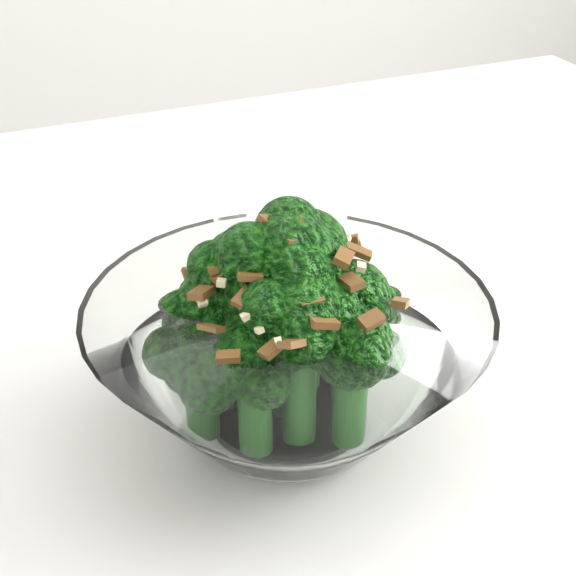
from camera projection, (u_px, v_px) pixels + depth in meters
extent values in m
cube|color=white|center=(180.00, 358.00, 0.58)|extent=(1.31, 0.98, 0.04)
cylinder|color=white|center=(499.00, 353.00, 1.22)|extent=(0.04, 0.04, 0.71)
cylinder|color=white|center=(288.00, 420.00, 0.49)|extent=(0.09, 0.09, 0.01)
cylinder|color=#1D5B18|center=(288.00, 349.00, 0.46)|extent=(0.02, 0.02, 0.08)
sphere|color=#195B11|center=(288.00, 260.00, 0.44)|extent=(0.05, 0.05, 0.05)
cylinder|color=#1D5B18|center=(305.00, 330.00, 0.49)|extent=(0.02, 0.02, 0.08)
sphere|color=#195B11|center=(306.00, 252.00, 0.46)|extent=(0.05, 0.05, 0.05)
cylinder|color=#1D5B18|center=(249.00, 351.00, 0.47)|extent=(0.02, 0.02, 0.07)
sphere|color=#195B11|center=(246.00, 273.00, 0.45)|extent=(0.05, 0.05, 0.05)
cylinder|color=#1D5B18|center=(299.00, 386.00, 0.45)|extent=(0.02, 0.02, 0.07)
sphere|color=#195B11|center=(300.00, 310.00, 0.42)|extent=(0.04, 0.04, 0.04)
cylinder|color=#1D5B18|center=(349.00, 360.00, 0.48)|extent=(0.02, 0.02, 0.06)
sphere|color=#195B11|center=(351.00, 299.00, 0.46)|extent=(0.04, 0.04, 0.04)
cylinder|color=#1D5B18|center=(221.00, 364.00, 0.48)|extent=(0.02, 0.02, 0.05)
sphere|color=#195B11|center=(218.00, 305.00, 0.46)|extent=(0.04, 0.04, 0.04)
cylinder|color=#1D5B18|center=(350.00, 405.00, 0.45)|extent=(0.02, 0.02, 0.05)
sphere|color=#195B11|center=(353.00, 348.00, 0.43)|extent=(0.04, 0.04, 0.04)
cylinder|color=#1D5B18|center=(255.00, 415.00, 0.44)|extent=(0.02, 0.02, 0.05)
sphere|color=#195B11|center=(254.00, 360.00, 0.43)|extent=(0.04, 0.04, 0.04)
cylinder|color=#1D5B18|center=(349.00, 339.00, 0.51)|extent=(0.02, 0.02, 0.04)
sphere|color=#195B11|center=(351.00, 295.00, 0.49)|extent=(0.04, 0.04, 0.04)
cylinder|color=#1D5B18|center=(202.00, 406.00, 0.46)|extent=(0.02, 0.02, 0.04)
sphere|color=#195B11|center=(199.00, 360.00, 0.44)|extent=(0.04, 0.04, 0.04)
cylinder|color=#1D5B18|center=(278.00, 333.00, 0.51)|extent=(0.02, 0.02, 0.04)
sphere|color=#195B11|center=(278.00, 288.00, 0.50)|extent=(0.04, 0.04, 0.04)
cylinder|color=#1D5B18|center=(250.00, 356.00, 0.47)|extent=(0.02, 0.02, 0.07)
sphere|color=#195B11|center=(248.00, 288.00, 0.45)|extent=(0.04, 0.04, 0.04)
cube|color=#8F5E2C|center=(292.00, 225.00, 0.42)|extent=(0.01, 0.01, 0.01)
cube|color=#8F5E2C|center=(324.00, 323.00, 0.40)|extent=(0.02, 0.01, 0.01)
cube|color=#8F5E2C|center=(317.00, 226.00, 0.45)|extent=(0.01, 0.01, 0.01)
cube|color=#8F5E2C|center=(200.00, 273.00, 0.45)|extent=(0.02, 0.01, 0.01)
cube|color=#8F5E2C|center=(350.00, 247.00, 0.48)|extent=(0.01, 0.01, 0.01)
cube|color=#8F5E2C|center=(239.00, 241.00, 0.46)|extent=(0.01, 0.01, 0.01)
cube|color=#8F5E2C|center=(345.00, 241.00, 0.48)|extent=(0.02, 0.01, 0.01)
cube|color=#8F5E2C|center=(298.00, 228.00, 0.47)|extent=(0.01, 0.01, 0.01)
cube|color=#8F5E2C|center=(250.00, 276.00, 0.41)|extent=(0.01, 0.01, 0.01)
cube|color=#8F5E2C|center=(228.00, 357.00, 0.40)|extent=(0.01, 0.01, 0.00)
cube|color=#8F5E2C|center=(292.00, 231.00, 0.47)|extent=(0.01, 0.01, 0.01)
cube|color=#8F5E2C|center=(243.00, 239.00, 0.48)|extent=(0.02, 0.01, 0.00)
cube|color=#8F5E2C|center=(316.00, 321.00, 0.41)|extent=(0.02, 0.02, 0.01)
cube|color=#8F5E2C|center=(371.00, 320.00, 0.41)|extent=(0.01, 0.01, 0.01)
cube|color=#8F5E2C|center=(224.00, 274.00, 0.43)|extent=(0.01, 0.01, 0.01)
cube|color=#8F5E2C|center=(241.00, 252.00, 0.44)|extent=(0.01, 0.01, 0.00)
cube|color=#8F5E2C|center=(211.00, 328.00, 0.42)|extent=(0.01, 0.02, 0.01)
cube|color=#8F5E2C|center=(201.00, 293.00, 0.42)|extent=(0.02, 0.02, 0.01)
cube|color=#8F5E2C|center=(264.00, 226.00, 0.46)|extent=(0.01, 0.02, 0.01)
cube|color=#8F5E2C|center=(334.00, 239.00, 0.47)|extent=(0.01, 0.02, 0.01)
cube|color=#8F5E2C|center=(272.00, 220.00, 0.43)|extent=(0.01, 0.01, 0.01)
cube|color=#8F5E2C|center=(215.00, 267.00, 0.43)|extent=(0.01, 0.02, 0.01)
cube|color=#8F5E2C|center=(193.00, 275.00, 0.46)|extent=(0.01, 0.01, 0.01)
cube|color=#8F5E2C|center=(306.00, 304.00, 0.41)|extent=(0.01, 0.02, 0.01)
cube|color=#8F5E2C|center=(288.00, 238.00, 0.42)|extent=(0.01, 0.02, 0.00)
cube|color=#8F5E2C|center=(246.00, 238.00, 0.44)|extent=(0.01, 0.01, 0.00)
cube|color=#8F5E2C|center=(357.00, 251.00, 0.45)|extent=(0.02, 0.01, 0.01)
cube|color=#8F5E2C|center=(351.00, 282.00, 0.42)|extent=(0.01, 0.01, 0.00)
cube|color=#8F5E2C|center=(312.00, 299.00, 0.41)|extent=(0.01, 0.01, 0.01)
cube|color=#8F5E2C|center=(271.00, 349.00, 0.40)|extent=(0.01, 0.01, 0.01)
cube|color=#8F5E2C|center=(343.00, 244.00, 0.48)|extent=(0.01, 0.01, 0.01)
cube|color=#8F5E2C|center=(295.00, 226.00, 0.44)|extent=(0.01, 0.01, 0.01)
cube|color=#8F5E2C|center=(243.00, 297.00, 0.41)|extent=(0.01, 0.01, 0.01)
cube|color=#8F5E2C|center=(344.00, 258.00, 0.43)|extent=(0.01, 0.02, 0.01)
cube|color=#8F5E2C|center=(208.00, 254.00, 0.46)|extent=(0.01, 0.02, 0.00)
cube|color=#8F5E2C|center=(252.00, 231.00, 0.45)|extent=(0.01, 0.01, 0.01)
cube|color=#8F5E2C|center=(322.00, 235.00, 0.47)|extent=(0.01, 0.01, 0.01)
cube|color=#8F5E2C|center=(294.00, 229.00, 0.47)|extent=(0.01, 0.01, 0.01)
cube|color=#8F5E2C|center=(253.00, 242.00, 0.49)|extent=(0.02, 0.02, 0.01)
cube|color=#8F5E2C|center=(292.00, 344.00, 0.40)|extent=(0.01, 0.01, 0.01)
cube|color=#8F5E2C|center=(400.00, 303.00, 0.44)|extent=(0.01, 0.01, 0.01)
cube|color=beige|center=(355.00, 285.00, 0.42)|extent=(0.00, 0.00, 0.00)
cube|color=beige|center=(202.00, 302.00, 0.42)|extent=(0.01, 0.01, 0.00)
cube|color=beige|center=(323.00, 240.00, 0.48)|extent=(0.01, 0.01, 0.00)
cube|color=beige|center=(218.00, 254.00, 0.48)|extent=(0.01, 0.01, 0.00)
cube|color=beige|center=(340.00, 262.00, 0.43)|extent=(0.01, 0.00, 0.00)
cube|color=beige|center=(346.00, 239.00, 0.46)|extent=(0.01, 0.01, 0.00)
cube|color=beige|center=(303.00, 222.00, 0.44)|extent=(0.01, 0.01, 0.01)
cube|color=beige|center=(266.00, 232.00, 0.48)|extent=(0.01, 0.01, 0.01)
cube|color=beige|center=(302.00, 226.00, 0.45)|extent=(0.00, 0.00, 0.00)
cube|color=beige|center=(361.00, 267.00, 0.43)|extent=(0.01, 0.01, 0.00)
cube|color=beige|center=(243.00, 235.00, 0.46)|extent=(0.01, 0.01, 0.01)
cube|color=beige|center=(245.00, 316.00, 0.40)|extent=(0.01, 0.00, 0.00)
cube|color=beige|center=(293.00, 234.00, 0.48)|extent=(0.00, 0.00, 0.00)
cube|color=beige|center=(278.00, 341.00, 0.40)|extent=(0.00, 0.00, 0.00)
cube|color=beige|center=(222.00, 283.00, 0.42)|extent=(0.01, 0.01, 0.00)
cube|color=beige|center=(259.00, 330.00, 0.40)|extent=(0.00, 0.00, 0.00)
cube|color=beige|center=(316.00, 227.00, 0.44)|extent=(0.00, 0.00, 0.00)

